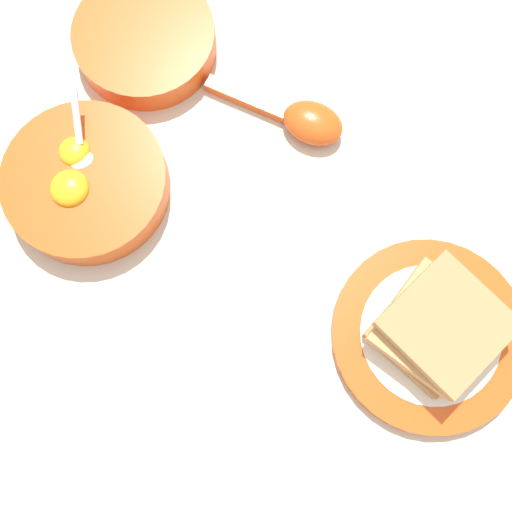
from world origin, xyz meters
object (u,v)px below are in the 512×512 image
(toast_sandwich, at_px, (438,327))
(congee_bowl, at_px, (145,39))
(toast_plate, at_px, (432,333))
(soup_spoon, at_px, (301,119))
(egg_bowl, at_px, (86,182))

(toast_sandwich, distance_m, congee_bowl, 0.46)
(toast_sandwich, bearing_deg, congee_bowl, -76.68)
(toast_sandwich, xyz_separation_m, congee_bowl, (0.10, -0.44, -0.02))
(toast_plate, height_order, congee_bowl, congee_bowl)
(toast_plate, height_order, soup_spoon, soup_spoon)
(soup_spoon, xyz_separation_m, congee_bowl, (0.11, -0.17, 0.01))
(egg_bowl, height_order, soup_spoon, egg_bowl)
(soup_spoon, distance_m, congee_bowl, 0.20)
(toast_plate, xyz_separation_m, soup_spoon, (-0.00, -0.27, 0.01))
(egg_bowl, distance_m, toast_plate, 0.40)
(egg_bowl, bearing_deg, toast_sandwich, 127.08)
(soup_spoon, height_order, congee_bowl, congee_bowl)
(toast_sandwich, relative_size, soup_spoon, 0.88)
(toast_plate, bearing_deg, toast_sandwich, -70.13)
(toast_plate, bearing_deg, congee_bowl, -76.62)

